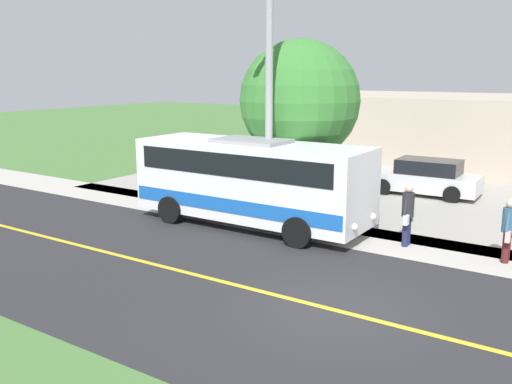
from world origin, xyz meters
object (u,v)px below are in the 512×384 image
object	(u,v)px
pedestrian_waiting	(408,213)
tree_curbside	(300,101)
pedestrian_with_bags	(508,229)
street_light_pole	(267,89)
commercial_building	(480,131)
shuttle_bus_front	(252,178)
parked_car_near	(424,178)

from	to	relation	value
pedestrian_waiting	tree_curbside	xyz separation A→B (m)	(-2.22, -4.78, 2.93)
pedestrian_with_bags	street_light_pole	xyz separation A→B (m)	(0.37, -7.21, 3.48)
pedestrian_waiting	commercial_building	bearing A→B (deg)	-175.00
pedestrian_waiting	commercial_building	distance (m)	16.31
shuttle_bus_front	parked_car_near	distance (m)	8.45
shuttle_bus_front	pedestrian_waiting	bearing A→B (deg)	97.28
pedestrian_with_bags	parked_car_near	distance (m)	8.23
parked_car_near	tree_curbside	size ratio (longest dim) A/B	0.73
street_light_pole	shuttle_bus_front	bearing A→B (deg)	-48.09
pedestrian_with_bags	shuttle_bus_front	bearing A→B (deg)	-84.76
pedestrian_with_bags	tree_curbside	xyz separation A→B (m)	(-2.16, -7.43, 3.00)
shuttle_bus_front	parked_car_near	size ratio (longest dim) A/B	1.76
shuttle_bus_front	parked_car_near	world-z (taller)	shuttle_bus_front
tree_curbside	pedestrian_waiting	bearing A→B (deg)	65.07
tree_curbside	commercial_building	bearing A→B (deg)	166.50
shuttle_bus_front	parked_car_near	bearing A→B (deg)	156.80
pedestrian_waiting	parked_car_near	size ratio (longest dim) A/B	0.41
pedestrian_waiting	street_light_pole	distance (m)	5.70
pedestrian_waiting	parked_car_near	distance (m)	7.28
street_light_pole	tree_curbside	distance (m)	2.58
pedestrian_waiting	parked_car_near	world-z (taller)	pedestrian_waiting
commercial_building	pedestrian_waiting	bearing A→B (deg)	5.00
pedestrian_with_bags	commercial_building	size ratio (longest dim) A/B	0.09
pedestrian_waiting	tree_curbside	size ratio (longest dim) A/B	0.30
street_light_pole	commercial_building	distance (m)	17.01
shuttle_bus_front	pedestrian_with_bags	size ratio (longest dim) A/B	4.65
tree_curbside	parked_car_near	bearing A→B (deg)	147.04
shuttle_bus_front	parked_car_near	xyz separation A→B (m)	(-7.73, 3.31, -0.87)
parked_car_near	tree_curbside	distance (m)	6.64
pedestrian_waiting	street_light_pole	size ratio (longest dim) A/B	0.23
parked_car_near	tree_curbside	world-z (taller)	tree_curbside
parked_car_near	commercial_building	distance (m)	9.20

